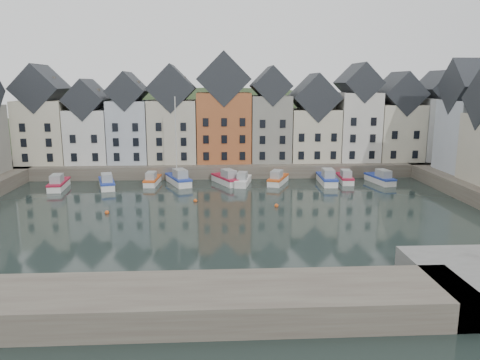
{
  "coord_description": "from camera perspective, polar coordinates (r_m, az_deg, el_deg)",
  "views": [
    {
      "loc": [
        -1.46,
        -49.9,
        14.83
      ],
      "look_at": [
        1.59,
        6.0,
        3.2
      ],
      "focal_mm": 35.0,
      "sensor_mm": 36.0,
      "label": 1
    }
  ],
  "objects": [
    {
      "name": "ground",
      "position": [
        52.08,
        -1.4,
        -4.81
      ],
      "size": [
        260.0,
        260.0,
        0.0
      ],
      "primitive_type": "plane",
      "color": "black",
      "rests_on": "ground"
    },
    {
      "name": "boat_e",
      "position": [
        70.04,
        -1.65,
        0.13
      ],
      "size": [
        4.54,
        6.73,
        2.49
      ],
      "rotation": [
        0.0,
        0.0,
        0.43
      ],
      "color": "silver",
      "rests_on": "ground"
    },
    {
      "name": "boat_f",
      "position": [
        69.33,
        0.36,
        -0.06
      ],
      "size": [
        2.98,
        5.99,
        2.2
      ],
      "rotation": [
        0.0,
        0.0,
        -0.22
      ],
      "color": "silver",
      "rests_on": "ground"
    },
    {
      "name": "boat_j",
      "position": [
        73.57,
        16.75,
        0.17
      ],
      "size": [
        3.15,
        6.49,
        2.39
      ],
      "rotation": [
        0.0,
        0.0,
        0.2
      ],
      "color": "silver",
      "rests_on": "ground"
    },
    {
      "name": "mooring_buoys",
      "position": [
        57.21,
        -5.57,
        -3.19
      ],
      "size": [
        20.5,
        5.5,
        0.5
      ],
      "color": "#C94D17",
      "rests_on": "ground"
    },
    {
      "name": "far_terrace",
      "position": [
        78.27,
        0.31,
        7.37
      ],
      "size": [
        72.37,
        8.16,
        17.78
      ],
      "color": "beige",
      "rests_on": "far_quay"
    },
    {
      "name": "boat_i",
      "position": [
        72.87,
        12.66,
        0.24
      ],
      "size": [
        2.2,
        5.93,
        2.24
      ],
      "rotation": [
        0.0,
        0.0,
        -0.07
      ],
      "color": "silver",
      "rests_on": "ground"
    },
    {
      "name": "boat_a",
      "position": [
        71.52,
        -21.25,
        -0.45
      ],
      "size": [
        2.49,
        6.49,
        2.44
      ],
      "rotation": [
        0.0,
        0.0,
        0.08
      ],
      "color": "silver",
      "rests_on": "ground"
    },
    {
      "name": "near_wall",
      "position": [
        32.29,
        -18.73,
        -14.29
      ],
      "size": [
        50.0,
        6.0,
        2.0
      ],
      "primitive_type": "cube",
      "color": "#4F453C",
      "rests_on": "ground"
    },
    {
      "name": "boat_c",
      "position": [
        70.83,
        -10.65,
        -0.02
      ],
      "size": [
        2.14,
        5.81,
        2.19
      ],
      "rotation": [
        0.0,
        0.0,
        -0.07
      ],
      "color": "silver",
      "rests_on": "ground"
    },
    {
      "name": "boat_h",
      "position": [
        71.26,
        10.56,
        0.16
      ],
      "size": [
        2.37,
        6.87,
        2.61
      ],
      "rotation": [
        0.0,
        0.0,
        -0.04
      ],
      "color": "silver",
      "rests_on": "ground"
    },
    {
      "name": "boat_b",
      "position": [
        70.06,
        -15.94,
        -0.34
      ],
      "size": [
        3.63,
        6.61,
        2.43
      ],
      "rotation": [
        0.0,
        0.0,
        0.28
      ],
      "color": "silver",
      "rests_on": "ground"
    },
    {
      "name": "boat_d",
      "position": [
        70.25,
        -7.48,
        0.16
      ],
      "size": [
        4.5,
        7.18,
        13.14
      ],
      "rotation": [
        0.0,
        0.0,
        0.37
      ],
      "color": "silver",
      "rests_on": "ground"
    },
    {
      "name": "hillside",
      "position": [
        110.87,
        -2.23,
        -5.48
      ],
      "size": [
        153.6,
        70.4,
        64.0
      ],
      "color": "black",
      "rests_on": "ground"
    },
    {
      "name": "far_quay",
      "position": [
        81.1,
        -2.05,
        1.91
      ],
      "size": [
        90.0,
        16.0,
        2.0
      ],
      "primitive_type": "cube",
      "color": "#4F453C",
      "rests_on": "ground"
    },
    {
      "name": "boat_g",
      "position": [
        70.26,
        4.63,
        0.1
      ],
      "size": [
        4.05,
        6.42,
        2.36
      ],
      "rotation": [
        0.0,
        0.0,
        -0.38
      ],
      "color": "silver",
      "rests_on": "ground"
    }
  ]
}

